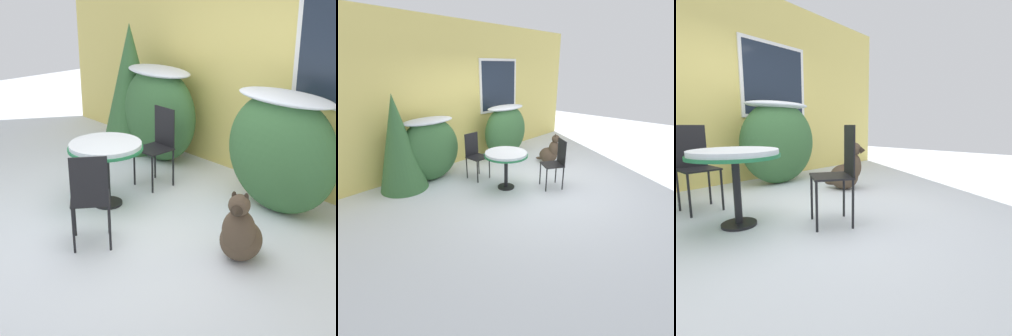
{
  "view_description": "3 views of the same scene",
  "coord_description": "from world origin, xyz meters",
  "views": [
    {
      "loc": [
        3.7,
        -2.79,
        2.5
      ],
      "look_at": [
        0.0,
        0.6,
        0.55
      ],
      "focal_mm": 55.0,
      "sensor_mm": 36.0,
      "label": 1
    },
    {
      "loc": [
        -4.12,
        -2.87,
        2.26
      ],
      "look_at": [
        -0.67,
        0.29,
        0.41
      ],
      "focal_mm": 28.0,
      "sensor_mm": 36.0,
      "label": 2
    },
    {
      "loc": [
        -1.82,
        -2.05,
        0.95
      ],
      "look_at": [
        1.1,
        0.5,
        0.32
      ],
      "focal_mm": 28.0,
      "sensor_mm": 36.0,
      "label": 3
    }
  ],
  "objects": [
    {
      "name": "patio_table",
      "position": [
        -0.67,
        0.29,
        0.64
      ],
      "size": [
        0.83,
        0.83,
        0.73
      ],
      "color": "black",
      "rests_on": "ground_plane"
    },
    {
      "name": "ground_plane",
      "position": [
        0.0,
        0.0,
        0.0
      ],
      "size": [
        16.0,
        16.0,
        0.0
      ],
      "primitive_type": "plane",
      "color": "silver"
    },
    {
      "name": "shrub_middle",
      "position": [
        0.72,
        1.57,
        0.7
      ],
      "size": [
        1.35,
        0.61,
        1.33
      ],
      "color": "#386638",
      "rests_on": "ground_plane"
    },
    {
      "name": "patio_chair_far_side",
      "position": [
        0.0,
        -0.39,
        0.53
      ],
      "size": [
        0.52,
        0.52,
        0.95
      ],
      "rotation": [
        0.0,
        0.0,
        4.11
      ],
      "color": "black",
      "rests_on": "ground_plane"
    },
    {
      "name": "dog",
      "position": [
        1.12,
        0.45,
        0.27
      ],
      "size": [
        0.54,
        0.6,
        0.72
      ],
      "rotation": [
        0.0,
        0.0,
        0.47
      ],
      "color": "#4C3D2D",
      "rests_on": "ground_plane"
    },
    {
      "name": "patio_chair_near_table",
      "position": [
        -0.73,
        1.11,
        0.53
      ],
      "size": [
        0.37,
        0.37,
        0.95
      ],
      "rotation": [
        0.0,
        0.0,
        0.0
      ],
      "color": "black",
      "rests_on": "ground_plane"
    },
    {
      "name": "house_wall",
      "position": [
        0.05,
        2.2,
        1.6
      ],
      "size": [
        8.0,
        0.1,
        3.19
      ],
      "color": "#E5D16B",
      "rests_on": "ground_plane"
    }
  ]
}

